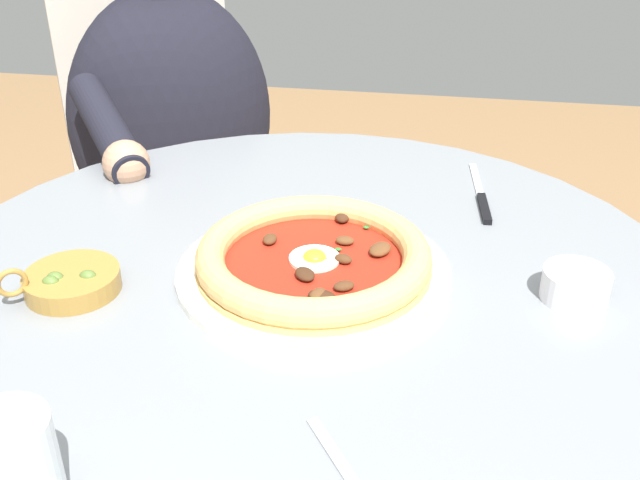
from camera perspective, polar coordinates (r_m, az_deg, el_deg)
name	(u,v)px	position (r m, az deg, el deg)	size (l,w,h in m)	color
dining_table	(304,386)	(0.95, -1.29, -11.30)	(0.92, 0.92, 0.73)	gray
pizza_on_plate	(314,261)	(0.84, -0.50, -1.65)	(0.32, 0.32, 0.04)	white
water_glass	(13,473)	(0.60, -22.74, -16.39)	(0.07, 0.07, 0.09)	silver
steak_knife	(482,200)	(1.04, 12.47, 3.07)	(0.03, 0.20, 0.01)	silver
ramekin_capers	(575,282)	(0.85, 19.22, -3.13)	(0.07, 0.07, 0.03)	white
olive_pan	(71,281)	(0.86, -18.81, -3.06)	(0.11, 0.11, 0.05)	olive
diner_person	(182,211)	(1.53, -10.71, 2.21)	(0.45, 0.59, 1.12)	#282833
cafe_chair_diner	(164,163)	(1.64, -12.02, 5.87)	(0.56, 0.56, 0.93)	beige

